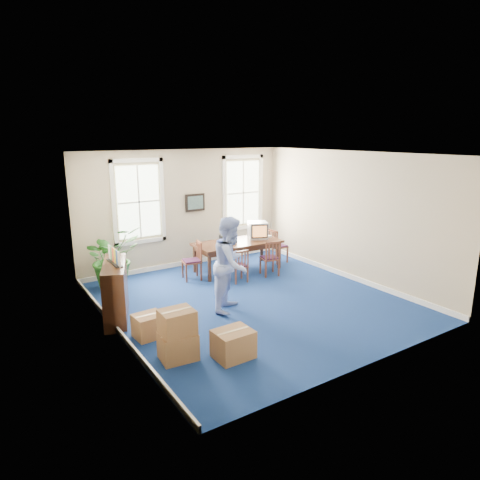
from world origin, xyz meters
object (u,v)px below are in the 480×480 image
man (231,264)px  credenza (116,290)px  chair_near_left (239,265)px  cardboard_boxes (187,328)px  potted_plant (113,257)px  conference_table (238,256)px  crt_tv (258,230)px

man → credenza: bearing=116.2°
man → chair_near_left: bearing=10.6°
cardboard_boxes → potted_plant: bearing=91.0°
conference_table → cardboard_boxes: 4.57m
credenza → potted_plant: (0.49, 1.80, 0.16)m
chair_near_left → man: bearing=57.5°
man → cardboard_boxes: (-1.60, -1.18, -0.54)m
man → potted_plant: 3.18m
crt_tv → potted_plant: 3.93m
conference_table → potted_plant: potted_plant is taller
conference_table → man: size_ratio=1.18×
conference_table → chair_near_left: (-0.48, -0.80, 0.02)m
credenza → potted_plant: size_ratio=0.99×
man → cardboard_boxes: size_ratio=1.26×
chair_near_left → man: man is taller
potted_plant → cardboard_boxes: size_ratio=0.94×
conference_table → crt_tv: (0.69, 0.05, 0.62)m
chair_near_left → conference_table: bearing=-115.5°
crt_tv → credenza: crt_tv is taller
crt_tv → chair_near_left: crt_tv is taller
cardboard_boxes → crt_tv: bearing=41.5°
chair_near_left → man: 1.81m
chair_near_left → cardboard_boxes: cardboard_boxes is taller
credenza → potted_plant: potted_plant is taller
conference_table → potted_plant: size_ratio=1.58×
conference_table → chair_near_left: size_ratio=2.77×
potted_plant → man: bearing=-58.3°
crt_tv → chair_near_left: size_ratio=0.64×
conference_table → man: 2.70m
chair_near_left → potted_plant: (-2.72, 1.34, 0.32)m
conference_table → chair_near_left: chair_near_left is taller
chair_near_left → cardboard_boxes: (-2.65, -2.54, 0.03)m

